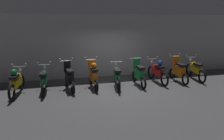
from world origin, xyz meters
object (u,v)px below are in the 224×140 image
Objects in this scene: motorbike_slot_1 at (44,80)px; motorbike_slot_7 at (178,71)px; motorbike_slot_6 at (157,71)px; motorbike_slot_2 at (69,78)px; motorbike_slot_3 at (93,75)px; motorbike_slot_0 at (16,82)px; motorbike_slot_5 at (139,74)px; motorbike_slot_8 at (195,69)px; motorbike_slot_4 at (117,76)px.

motorbike_slot_7 reaches higher than motorbike_slot_1.
motorbike_slot_7 reaches higher than motorbike_slot_6.
motorbike_slot_3 is (1.02, 0.04, 0.04)m from motorbike_slot_2.
motorbike_slot_2 and motorbike_slot_3 have the same top height.
motorbike_slot_0 is at bearing -171.32° from motorbike_slot_1.
motorbike_slot_6 is (3.05, 0.10, -0.04)m from motorbike_slot_3.
motorbike_slot_5 is (4.07, -0.09, 0.03)m from motorbike_slot_1.
motorbike_slot_0 and motorbike_slot_6 have the same top height.
motorbike_slot_1 is 5.09m from motorbike_slot_6.
motorbike_slot_0 is at bearing -177.90° from motorbike_slot_8.
motorbike_slot_8 is at bearing 3.94° from motorbike_slot_4.
motorbike_slot_3 is 0.86× the size of motorbike_slot_6.
motorbike_slot_2 reaches higher than motorbike_slot_5.
motorbike_slot_7 is at bearing -0.46° from motorbike_slot_3.
motorbike_slot_2 is 6.12m from motorbike_slot_8.
motorbike_slot_4 is at bearing -8.59° from motorbike_slot_3.
motorbike_slot_7 is (4.07, -0.03, -0.04)m from motorbike_slot_3.
motorbike_slot_1 is 1.16× the size of motorbike_slot_3.
motorbike_slot_2 is 1.02m from motorbike_slot_3.
motorbike_slot_6 is (4.08, 0.14, 0.00)m from motorbike_slot_2.
motorbike_slot_7 reaches higher than motorbike_slot_0.
motorbike_slot_6 is (6.10, 0.27, 0.00)m from motorbike_slot_0.
motorbike_slot_1 is 1.01m from motorbike_slot_2.
motorbike_slot_2 reaches higher than motorbike_slot_8.
motorbike_slot_5 reaches higher than motorbike_slot_6.
motorbike_slot_1 is 1.16× the size of motorbike_slot_5.
motorbike_slot_2 and motorbike_slot_7 have the same top height.
motorbike_slot_3 is at bearing 0.51° from motorbike_slot_1.
motorbike_slot_4 is (1.02, -0.15, -0.08)m from motorbike_slot_3.
motorbike_slot_7 is at bearing -0.14° from motorbike_slot_1.
motorbike_slot_0 is 1.00× the size of motorbike_slot_6.
motorbike_slot_5 is 1.00× the size of motorbike_slot_7.
motorbike_slot_1 is 1.00× the size of motorbike_slot_4.
motorbike_slot_3 reaches higher than motorbike_slot_5.
motorbike_slot_2 is at bearing 176.69° from motorbike_slot_4.
motorbike_slot_1 is at bearing 177.44° from motorbike_slot_4.
motorbike_slot_5 is at bearing -1.37° from motorbike_slot_2.
motorbike_slot_2 is 0.86× the size of motorbike_slot_6.
motorbike_slot_5 is 1.04m from motorbike_slot_6.
motorbike_slot_3 reaches higher than motorbike_slot_8.
motorbike_slot_3 is at bearing 171.41° from motorbike_slot_4.
motorbike_slot_7 reaches higher than motorbike_slot_8.
motorbike_slot_2 reaches higher than motorbike_slot_1.
motorbike_slot_2 is at bearing -177.97° from motorbike_slot_3.
motorbike_slot_4 is 0.99× the size of motorbike_slot_6.
motorbike_slot_3 is 3.05m from motorbike_slot_6.
motorbike_slot_8 is (7.13, 0.14, 0.00)m from motorbike_slot_1.
motorbike_slot_0 and motorbike_slot_1 have the same top height.
motorbike_slot_5 reaches higher than motorbike_slot_0.
motorbike_slot_2 is at bearing 178.63° from motorbike_slot_5.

